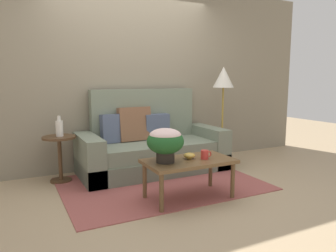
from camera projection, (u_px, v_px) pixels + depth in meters
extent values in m
plane|color=tan|center=(165.00, 186.00, 3.94)|extent=(14.00, 14.00, 0.00)
cube|color=gray|center=(130.00, 75.00, 4.79)|extent=(6.40, 0.12, 2.73)
cube|color=#994C47|center=(161.00, 183.00, 4.04)|extent=(2.42, 1.69, 0.01)
cube|color=#626B59|center=(154.00, 164.00, 4.55)|extent=(2.05, 0.89, 0.24)
cube|color=slate|center=(154.00, 149.00, 4.49)|extent=(1.58, 0.80, 0.20)
cube|color=slate|center=(144.00, 121.00, 4.78)|extent=(1.58, 0.16, 0.95)
cube|color=slate|center=(89.00, 159.00, 4.12)|extent=(0.23, 0.89, 0.59)
cube|color=slate|center=(208.00, 146.00, 4.92)|extent=(0.23, 0.89, 0.59)
cube|color=#4C5670|center=(115.00, 128.00, 4.44)|extent=(0.41, 0.20, 0.40)
cube|color=brown|center=(135.00, 124.00, 4.57)|extent=(0.49, 0.22, 0.49)
cube|color=#4C5670|center=(157.00, 126.00, 4.72)|extent=(0.37, 0.17, 0.36)
cylinder|color=brown|center=(162.00, 193.00, 3.14)|extent=(0.05, 0.05, 0.40)
cylinder|color=brown|center=(233.00, 181.00, 3.52)|extent=(0.05, 0.05, 0.40)
cylinder|color=brown|center=(145.00, 181.00, 3.52)|extent=(0.05, 0.05, 0.40)
cylinder|color=brown|center=(211.00, 171.00, 3.91)|extent=(0.05, 0.05, 0.40)
cube|color=brown|center=(189.00, 161.00, 3.49)|extent=(0.97, 0.54, 0.04)
cylinder|color=#4C331E|center=(61.00, 180.00, 4.14)|extent=(0.27, 0.27, 0.03)
cylinder|color=#4C331E|center=(60.00, 159.00, 4.10)|extent=(0.05, 0.05, 0.54)
cylinder|color=#4C331E|center=(59.00, 137.00, 4.05)|extent=(0.42, 0.42, 0.03)
cylinder|color=olive|center=(221.00, 160.00, 5.14)|extent=(0.31, 0.31, 0.03)
cylinder|color=olive|center=(222.00, 124.00, 5.06)|extent=(0.03, 0.03, 1.15)
cone|color=beige|center=(223.00, 77.00, 4.95)|extent=(0.32, 0.32, 0.32)
cylinder|color=black|center=(165.00, 156.00, 3.36)|extent=(0.19, 0.19, 0.14)
ellipsoid|color=#1E5123|center=(165.00, 141.00, 3.34)|extent=(0.39, 0.39, 0.26)
ellipsoid|color=beige|center=(165.00, 135.00, 3.33)|extent=(0.33, 0.33, 0.15)
cylinder|color=red|center=(205.00, 155.00, 3.51)|extent=(0.09, 0.09, 0.10)
torus|color=red|center=(209.00, 154.00, 3.53)|extent=(0.07, 0.01, 0.07)
cylinder|color=gold|center=(189.00, 158.00, 3.52)|extent=(0.05, 0.05, 0.02)
ellipsoid|color=gold|center=(189.00, 155.00, 3.52)|extent=(0.13, 0.13, 0.06)
cylinder|color=silver|center=(59.00, 129.00, 4.04)|extent=(0.09, 0.09, 0.20)
cylinder|color=silver|center=(59.00, 118.00, 4.02)|extent=(0.04, 0.04, 0.07)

